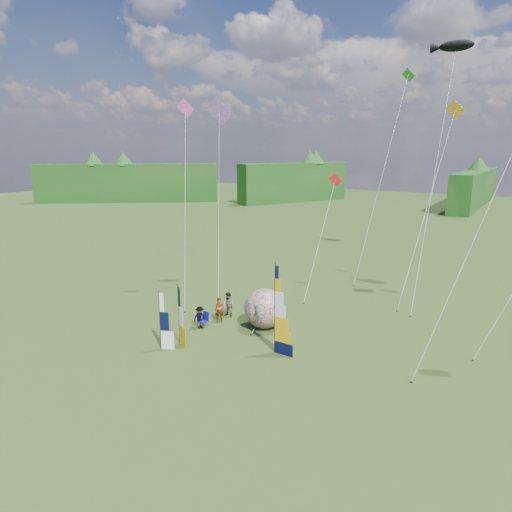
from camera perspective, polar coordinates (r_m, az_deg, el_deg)
The scene contains 18 objects.
ground at distance 25.20m, azimuth -3.09°, elevation -14.36°, with size 220.00×220.00×0.00m, color #4C6328.
treeline_ring at distance 23.61m, azimuth -3.21°, elevation -5.74°, with size 210.00×210.00×8.00m, color #274D17, non-canonical shape.
feather_banner_main at distance 26.43m, azimuth 2.36°, elevation -6.74°, with size 1.42×0.10×5.28m, color black, non-canonical shape.
side_banner_left at distance 28.21m, azimuth -9.63°, elevation -7.33°, with size 1.02×0.10×3.68m, color #D69A0B, non-canonical shape.
side_banner_far at distance 27.72m, azimuth -11.92°, elevation -7.98°, with size 1.04×0.10×3.53m, color white, non-canonical shape.
bol_inflatable at distance 30.44m, azimuth 1.05°, elevation -6.58°, with size 2.69×2.69×2.69m, color #000579.
spectator_a at distance 31.61m, azimuth -4.59°, elevation -6.78°, with size 0.63×0.41×1.73m, color #66594C.
spectator_b at distance 32.49m, azimuth -3.44°, elevation -6.12°, with size 0.87×0.43×1.80m, color #66594C.
spectator_c at distance 30.72m, azimuth -7.04°, elevation -7.63°, with size 0.99×0.37×1.53m, color #66594C.
spectator_d at distance 32.36m, azimuth 0.48°, elevation -6.16°, with size 1.07×0.44×1.82m, color #66594C.
camp_chair at distance 30.87m, azimuth -6.65°, elevation -7.97°, with size 0.63×0.63×1.09m, color #080B6D, non-canonical shape.
kite_whale at distance 38.90m, azimuth 21.63°, elevation 11.24°, with size 4.19×16.02×21.81m, color black, non-canonical shape.
kite_rainbow_delta at distance 38.31m, azimuth -4.70°, elevation 8.38°, with size 8.01×9.81×16.86m, color #C92C46, non-canonical shape.
kite_parafoil at distance 25.52m, azimuth 26.18°, elevation 4.49°, with size 7.03×9.08×16.77m, color red, non-canonical shape.
small_kite_red at distance 37.83m, azimuth 8.10°, elevation 3.02°, with size 3.00×9.58×10.05m, color red, non-canonical shape.
small_kite_orange at distance 37.60m, azimuth 20.73°, elevation 6.80°, with size 3.68×11.22×15.97m, color #F6A518, non-canonical shape.
small_kite_pink at distance 35.52m, azimuth -8.89°, elevation 7.23°, with size 6.57×8.00×16.06m, color #F752BB, non-canonical shape.
small_kite_green at distance 43.26m, azimuth 15.51°, elevation 10.22°, with size 3.05×11.36×19.44m, color #2C941C, non-canonical shape.
Camera 1 is at (13.12, -18.06, 11.70)m, focal length 32.00 mm.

